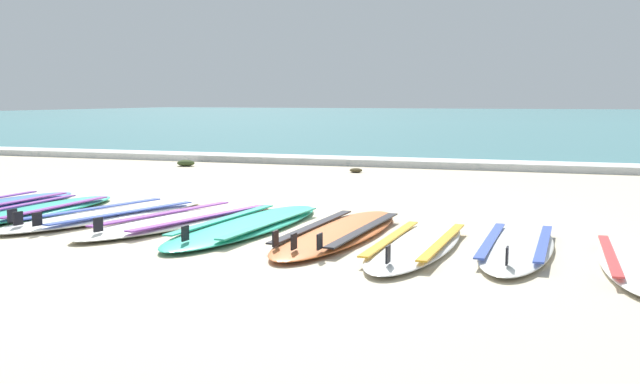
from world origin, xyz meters
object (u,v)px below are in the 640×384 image
surfboard_1 (40,210)px  surfboard_4 (247,225)px  surfboard_5 (339,232)px  surfboard_3 (183,220)px  surfboard_8 (639,262)px  surfboard_6 (417,245)px  surfboard_2 (108,215)px  surfboard_7 (517,246)px

surfboard_1 → surfboard_4: (2.22, -0.14, -0.00)m
surfboard_5 → surfboard_1: bearing=176.2°
surfboard_1 → surfboard_5: (3.04, -0.20, 0.00)m
surfboard_3 → surfboard_8: 3.68m
surfboard_1 → surfboard_8: (5.21, -0.60, 0.00)m
surfboard_3 → surfboard_6: same height
surfboard_2 → surfboard_3: 0.78m
surfboard_1 → surfboard_5: same height
surfboard_8 → surfboard_6: bearing=176.3°
surfboard_5 → surfboard_6: bearing=-23.8°
surfboard_1 → surfboard_7: bearing=-4.3°
surfboard_4 → surfboard_5: size_ratio=1.04×
surfboard_3 → surfboard_8: (3.65, -0.53, 0.00)m
surfboard_2 → surfboard_7: same height
surfboard_2 → surfboard_6: 2.98m
surfboard_6 → surfboard_8: bearing=-3.7°
surfboard_1 → surfboard_2: 0.79m
surfboard_6 → surfboard_7: 0.71m
surfboard_6 → surfboard_3: bearing=168.6°
surfboard_5 → surfboard_6: (0.69, -0.30, -0.00)m
surfboard_3 → surfboard_8: bearing=-8.3°
surfboard_2 → surfboard_1: bearing=176.4°
surfboard_4 → surfboard_7: 2.21m
surfboard_3 → surfboard_6: size_ratio=1.18×
surfboard_2 → surfboard_8: (4.42, -0.55, -0.00)m
surfboard_1 → surfboard_4: 2.22m
surfboard_3 → surfboard_5: size_ratio=1.04×
surfboard_4 → surfboard_8: same height
surfboard_1 → surfboard_2: bearing=-3.6°
surfboard_1 → surfboard_6: size_ratio=1.02×
surfboard_2 → surfboard_7: bearing=-4.4°
surfboard_3 → surfboard_5: (1.47, -0.13, 0.00)m
surfboard_1 → surfboard_4: size_ratio=0.87×
surfboard_1 → surfboard_6: 3.77m
surfboard_4 → surfboard_8: bearing=-8.8°
surfboard_5 → surfboard_8: size_ratio=1.20×
surfboard_5 → surfboard_8: 2.21m
surfboard_2 → surfboard_3: bearing=-1.4°
surfboard_3 → surfboard_7: (2.85, -0.26, 0.00)m
surfboard_4 → surfboard_5: same height
surfboard_4 → surfboard_5: bearing=-4.5°
surfboard_2 → surfboard_8: same height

